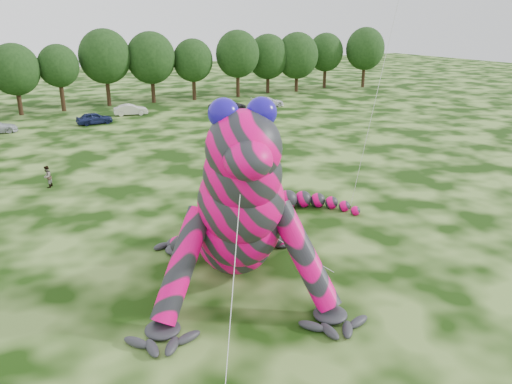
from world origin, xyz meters
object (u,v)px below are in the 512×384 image
object	(u,v)px
tree_11	(152,67)
car_6	(228,106)
spectator_3	(249,137)
tree_17	(365,57)
spectator_1	(47,177)
tree_12	(193,70)
inflatable_gecko	(232,177)
tree_9	(60,78)
tree_13	(238,64)
car_4	(94,118)
tree_14	(268,64)
tree_8	(16,80)
tree_15	(297,62)
car_5	(131,110)
tree_10	(106,68)
tree_16	(325,61)
car_7	(268,102)

from	to	relation	value
tree_11	car_6	distance (m)	14.06
spectator_3	tree_17	bearing A→B (deg)	-131.94
tree_11	spectator_1	size ratio (longest dim) A/B	6.13
tree_12	spectator_1	bearing A→B (deg)	-127.15
inflatable_gecko	tree_9	bearing A→B (deg)	110.56
tree_13	car_4	size ratio (longest dim) A/B	2.47
inflatable_gecko	car_4	bearing A→B (deg)	108.15
tree_14	car_6	size ratio (longest dim) A/B	1.83
tree_8	tree_11	size ratio (longest dim) A/B	0.89
tree_9	tree_8	bearing A→B (deg)	-176.11
tree_14	car_4	distance (m)	33.22
tree_17	tree_11	bearing A→B (deg)	177.70
tree_15	car_5	distance (m)	31.62
tree_10	tree_15	distance (m)	31.09
spectator_1	tree_11	bearing A→B (deg)	-179.06
tree_14	tree_16	bearing A→B (deg)	3.10
car_4	tree_13	bearing A→B (deg)	-68.57
spectator_1	tree_10	bearing A→B (deg)	-169.91
car_4	spectator_3	xyz separation A→B (m)	(10.89, -18.18, 0.20)
tree_17	spectator_1	xyz separation A→B (m)	(-57.06, -32.08, -4.33)
tree_15	tree_13	bearing A→B (deg)	-176.75
tree_16	spectator_3	distance (m)	44.56
car_6	car_7	xyz separation A→B (m)	(6.40, 0.52, -0.04)
tree_11	spectator_3	world-z (taller)	tree_11
tree_11	tree_8	bearing A→B (deg)	-176.16
inflatable_gecko	car_7	bearing A→B (deg)	77.68
tree_13	car_6	size ratio (longest dim) A/B	1.97
tree_11	tree_17	distance (m)	38.19
tree_11	tree_15	world-z (taller)	tree_11
car_6	tree_15	bearing A→B (deg)	-62.91
tree_11	car_4	size ratio (longest dim) A/B	2.46
inflatable_gecko	tree_16	world-z (taller)	tree_16
car_5	spectator_3	xyz separation A→B (m)	(5.62, -21.68, 0.21)
tree_11	spectator_1	xyz separation A→B (m)	(-18.90, -33.62, -4.21)
tree_11	car_7	bearing A→B (deg)	-40.97
tree_14	car_7	size ratio (longest dim) A/B	2.01
tree_10	tree_14	size ratio (longest dim) A/B	1.12
tree_13	car_5	xyz separation A→B (m)	(-19.02, -7.14, -4.37)
tree_11	inflatable_gecko	bearing A→B (deg)	-103.43
car_4	car_5	bearing A→B (deg)	-58.63
tree_12	tree_9	bearing A→B (deg)	-178.81
tree_11	car_4	xyz separation A→B (m)	(-10.95, -11.70, -4.34)
tree_8	tree_16	bearing A→B (deg)	2.75
spectator_1	tree_16	bearing A→B (deg)	154.82
tree_13	car_7	distance (m)	11.04
tree_13	tree_12	bearing A→B (deg)	175.08
tree_13	car_4	distance (m)	26.88
tree_12	tree_14	world-z (taller)	tree_14
car_7	tree_8	bearing A→B (deg)	75.48
car_4	car_6	bearing A→B (deg)	-92.23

